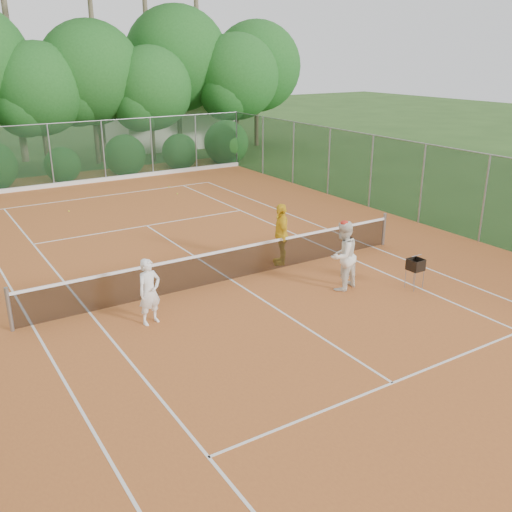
% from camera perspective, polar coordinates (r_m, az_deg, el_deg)
% --- Properties ---
extents(ground, '(120.00, 120.00, 0.00)m').
position_cam_1_polar(ground, '(16.41, -2.48, -2.47)').
color(ground, '#2A4C1B').
rests_on(ground, ground).
extents(clay_court, '(18.00, 36.00, 0.02)m').
position_cam_1_polar(clay_court, '(16.41, -2.48, -2.44)').
color(clay_court, '#B56129').
rests_on(clay_court, ground).
extents(club_building, '(8.00, 5.00, 3.00)m').
position_cam_1_polar(club_building, '(40.98, -8.51, 12.97)').
color(club_building, beige).
rests_on(club_building, ground).
extents(tennis_net, '(11.97, 0.10, 1.10)m').
position_cam_1_polar(tennis_net, '(16.22, -2.51, -0.73)').
color(tennis_net, gray).
rests_on(tennis_net, clay_court).
extents(player_white, '(0.66, 0.51, 1.64)m').
position_cam_1_polar(player_white, '(13.77, -10.61, -3.52)').
color(player_white, white).
rests_on(player_white, clay_court).
extents(player_center_grp, '(1.09, 0.95, 1.96)m').
position_cam_1_polar(player_center_grp, '(15.63, 8.67, 0.05)').
color(player_center_grp, white).
rests_on(player_center_grp, clay_court).
extents(player_yellow, '(0.91, 1.21, 1.91)m').
position_cam_1_polar(player_yellow, '(17.36, 2.52, 2.21)').
color(player_yellow, yellow).
rests_on(player_yellow, clay_court).
extents(ball_hopper, '(0.38, 0.38, 0.86)m').
position_cam_1_polar(ball_hopper, '(16.17, 15.67, -0.89)').
color(ball_hopper, gray).
rests_on(ball_hopper, clay_court).
extents(stray_ball_a, '(0.07, 0.07, 0.07)m').
position_cam_1_polar(stray_ball_a, '(24.59, -18.20, 4.28)').
color(stray_ball_a, yellow).
rests_on(stray_ball_a, clay_court).
extents(stray_ball_b, '(0.07, 0.07, 0.07)m').
position_cam_1_polar(stray_ball_b, '(27.99, -8.71, 6.85)').
color(stray_ball_b, '#B9D732').
rests_on(stray_ball_b, clay_court).
extents(stray_ball_c, '(0.07, 0.07, 0.07)m').
position_cam_1_polar(stray_ball_c, '(26.55, -7.88, 6.18)').
color(stray_ball_c, '#CED230').
rests_on(stray_ball_c, clay_court).
extents(court_markings, '(11.03, 23.83, 0.01)m').
position_cam_1_polar(court_markings, '(16.40, -2.48, -2.39)').
color(court_markings, white).
rests_on(court_markings, clay_court).
extents(fence_back, '(18.07, 0.07, 3.00)m').
position_cam_1_polar(fence_back, '(29.56, -17.40, 9.77)').
color(fence_back, '#19381E').
rests_on(fence_back, clay_court).
extents(fence_right, '(0.07, 33.07, 3.00)m').
position_cam_1_polar(fence_right, '(20.77, 21.87, 5.30)').
color(fence_right, '#19381E').
rests_on(fence_right, clay_court).
extents(tropical_treeline, '(32.10, 8.49, 15.03)m').
position_cam_1_polar(tropical_treeline, '(34.62, -18.11, 17.05)').
color(tropical_treeline, brown).
rests_on(tropical_treeline, ground).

